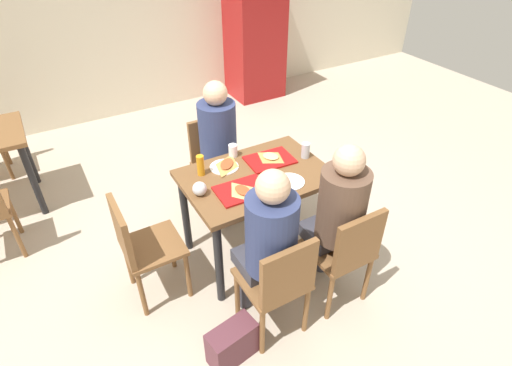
# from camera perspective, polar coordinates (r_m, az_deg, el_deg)

# --- Properties ---
(ground_plane) EXTENTS (10.00, 10.00, 0.02)m
(ground_plane) POSITION_cam_1_polar(r_m,az_deg,el_deg) (3.54, -0.00, -9.36)
(ground_plane) COLOR #B7A893
(back_wall) EXTENTS (10.00, 0.10, 2.80)m
(back_wall) POSITION_cam_1_polar(r_m,az_deg,el_deg) (5.62, -17.99, 22.92)
(back_wall) COLOR beige
(back_wall) RESTS_ON ground_plane
(main_table) EXTENTS (1.08, 0.74, 0.78)m
(main_table) POSITION_cam_1_polar(r_m,az_deg,el_deg) (3.10, -0.00, -0.58)
(main_table) COLOR brown
(main_table) RESTS_ON ground_plane
(chair_near_left) EXTENTS (0.40, 0.40, 0.86)m
(chair_near_left) POSITION_cam_1_polar(r_m,az_deg,el_deg) (2.62, 3.23, -13.52)
(chair_near_left) COLOR brown
(chair_near_left) RESTS_ON ground_plane
(chair_near_right) EXTENTS (0.40, 0.40, 0.86)m
(chair_near_right) POSITION_cam_1_polar(r_m,az_deg,el_deg) (2.87, 12.45, -9.16)
(chair_near_right) COLOR brown
(chair_near_right) RESTS_ON ground_plane
(chair_far_side) EXTENTS (0.40, 0.40, 0.86)m
(chair_far_side) POSITION_cam_1_polar(r_m,az_deg,el_deg) (3.74, -5.79, 3.50)
(chair_far_side) COLOR brown
(chair_far_side) RESTS_ON ground_plane
(chair_left_end) EXTENTS (0.40, 0.40, 0.86)m
(chair_left_end) POSITION_cam_1_polar(r_m,az_deg,el_deg) (2.95, -15.85, -8.21)
(chair_left_end) COLOR brown
(chair_left_end) RESTS_ON ground_plane
(person_in_red) EXTENTS (0.32, 0.42, 1.27)m
(person_in_red) POSITION_cam_1_polar(r_m,az_deg,el_deg) (2.53, 1.69, -7.79)
(person_in_red) COLOR #383842
(person_in_red) RESTS_ON ground_plane
(person_in_brown_jacket) EXTENTS (0.32, 0.42, 1.27)m
(person_in_brown_jacket) POSITION_cam_1_polar(r_m,az_deg,el_deg) (2.78, 11.24, -3.83)
(person_in_brown_jacket) COLOR #383842
(person_in_brown_jacket) RESTS_ON ground_plane
(person_far_side) EXTENTS (0.32, 0.42, 1.27)m
(person_far_side) POSITION_cam_1_polar(r_m,az_deg,el_deg) (3.51, -5.05, 5.85)
(person_far_side) COLOR #383842
(person_far_side) RESTS_ON ground_plane
(tray_red_near) EXTENTS (0.37, 0.27, 0.02)m
(tray_red_near) POSITION_cam_1_polar(r_m,az_deg,el_deg) (2.86, -1.97, -1.02)
(tray_red_near) COLOR #B21414
(tray_red_near) RESTS_ON main_table
(tray_red_far) EXTENTS (0.38, 0.28, 0.02)m
(tray_red_far) POSITION_cam_1_polar(r_m,az_deg,el_deg) (3.19, 1.94, 3.25)
(tray_red_far) COLOR #B21414
(tray_red_far) RESTS_ON main_table
(paper_plate_center) EXTENTS (0.22, 0.22, 0.01)m
(paper_plate_center) POSITION_cam_1_polar(r_m,az_deg,el_deg) (3.12, -4.45, 2.25)
(paper_plate_center) COLOR white
(paper_plate_center) RESTS_ON main_table
(paper_plate_near_edge) EXTENTS (0.22, 0.22, 0.01)m
(paper_plate_near_edge) POSITION_cam_1_polar(r_m,az_deg,el_deg) (2.96, 4.69, 0.19)
(paper_plate_near_edge) COLOR white
(paper_plate_near_edge) RESTS_ON main_table
(pizza_slice_a) EXTENTS (0.15, 0.21, 0.02)m
(pizza_slice_a) POSITION_cam_1_polar(r_m,az_deg,el_deg) (2.83, -1.87, -1.11)
(pizza_slice_a) COLOR #DBAD60
(pizza_slice_a) RESTS_ON tray_red_near
(pizza_slice_b) EXTENTS (0.21, 0.23, 0.02)m
(pizza_slice_b) POSITION_cam_1_polar(r_m,az_deg,el_deg) (3.19, 2.05, 3.67)
(pizza_slice_b) COLOR #C68C47
(pizza_slice_b) RESTS_ON tray_red_far
(pizza_slice_c) EXTENTS (0.25, 0.26, 0.02)m
(pizza_slice_c) POSITION_cam_1_polar(r_m,az_deg,el_deg) (3.12, -4.09, 2.59)
(pizza_slice_c) COLOR #C68C47
(pizza_slice_c) RESTS_ON paper_plate_center
(plastic_cup_a) EXTENTS (0.07, 0.07, 0.10)m
(plastic_cup_a) POSITION_cam_1_polar(r_m,az_deg,el_deg) (3.23, -3.23, 4.54)
(plastic_cup_a) COLOR white
(plastic_cup_a) RESTS_ON main_table
(plastic_cup_b) EXTENTS (0.07, 0.07, 0.10)m
(plastic_cup_b) POSITION_cam_1_polar(r_m,az_deg,el_deg) (2.80, 3.71, -0.99)
(plastic_cup_b) COLOR white
(plastic_cup_b) RESTS_ON main_table
(soda_can) EXTENTS (0.07, 0.07, 0.12)m
(soda_can) POSITION_cam_1_polar(r_m,az_deg,el_deg) (3.23, 6.91, 4.54)
(soda_can) COLOR #B7BCC6
(soda_can) RESTS_ON main_table
(condiment_bottle) EXTENTS (0.06, 0.06, 0.16)m
(condiment_bottle) POSITION_cam_1_polar(r_m,az_deg,el_deg) (3.02, -7.73, 2.46)
(condiment_bottle) COLOR orange
(condiment_bottle) RESTS_ON main_table
(foil_bundle) EXTENTS (0.10, 0.10, 0.10)m
(foil_bundle) POSITION_cam_1_polar(r_m,az_deg,el_deg) (2.83, -7.87, -0.79)
(foil_bundle) COLOR silver
(foil_bundle) RESTS_ON main_table
(handbag) EXTENTS (0.34, 0.21, 0.28)m
(handbag) POSITION_cam_1_polar(r_m,az_deg,el_deg) (2.81, -3.32, -21.40)
(handbag) COLOR #592D38
(handbag) RESTS_ON ground_plane
(drink_fridge) EXTENTS (0.70, 0.60, 1.90)m
(drink_fridge) POSITION_cam_1_polar(r_m,az_deg,el_deg) (5.98, -0.17, 20.74)
(drink_fridge) COLOR maroon
(drink_fridge) RESTS_ON ground_plane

